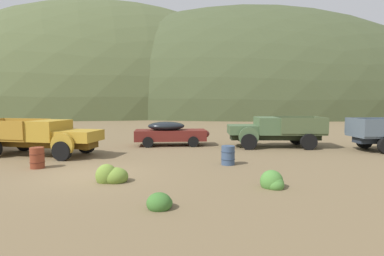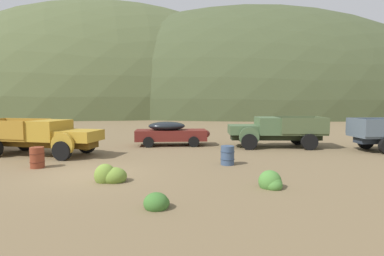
# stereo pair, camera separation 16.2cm
# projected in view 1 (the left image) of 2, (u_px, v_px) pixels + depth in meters

# --- Properties ---
(ground_plane) EXTENTS (300.00, 300.00, 0.00)m
(ground_plane) POSITION_uv_depth(u_px,v_px,m) (90.00, 175.00, 12.32)
(ground_plane) COLOR brown
(hill_far_left) EXTENTS (90.58, 73.97, 52.34)m
(hill_far_left) POSITION_uv_depth(u_px,v_px,m) (106.00, 112.00, 80.85)
(hill_far_left) COLOR #4C5633
(hill_far_left) RESTS_ON ground
(hill_distant) EXTENTS (90.08, 56.08, 45.61)m
(hill_distant) POSITION_uv_depth(u_px,v_px,m) (242.00, 113.00, 71.11)
(hill_distant) COLOR #424C2D
(hill_distant) RESTS_ON ground
(truck_mustard) EXTENTS (6.78, 3.23, 1.91)m
(truck_mustard) POSITION_uv_depth(u_px,v_px,m) (47.00, 137.00, 16.51)
(truck_mustard) COLOR #593D12
(truck_mustard) RESTS_ON ground
(car_oxblood) EXTENTS (5.02, 2.39, 1.57)m
(car_oxblood) POSITION_uv_depth(u_px,v_px,m) (173.00, 133.00, 20.32)
(car_oxblood) COLOR maroon
(car_oxblood) RESTS_ON ground
(truck_weathered_green) EXTENTS (5.93, 2.72, 1.91)m
(truck_weathered_green) POSITION_uv_depth(u_px,v_px,m) (269.00, 131.00, 19.57)
(truck_weathered_green) COLOR #232B1B
(truck_weathered_green) RESTS_ON ground
(oil_drum_spare) EXTENTS (0.63, 0.63, 0.91)m
(oil_drum_spare) POSITION_uv_depth(u_px,v_px,m) (37.00, 158.00, 13.48)
(oil_drum_spare) COLOR brown
(oil_drum_spare) RESTS_ON ground
(oil_drum_foreground) EXTENTS (0.65, 0.65, 0.87)m
(oil_drum_foreground) POSITION_uv_depth(u_px,v_px,m) (228.00, 155.00, 14.21)
(oil_drum_foreground) COLOR #384C6B
(oil_drum_foreground) RESTS_ON ground
(bush_lone_scrub) EXTENTS (0.78, 0.76, 0.77)m
(bush_lone_scrub) POSITION_uv_depth(u_px,v_px,m) (273.00, 183.00, 10.45)
(bush_lone_scrub) COLOR #4C8438
(bush_lone_scrub) RESTS_ON ground
(bush_near_barrel) EXTENTS (1.17, 0.83, 0.84)m
(bush_near_barrel) POSITION_uv_depth(u_px,v_px,m) (111.00, 176.00, 11.24)
(bush_near_barrel) COLOR olive
(bush_near_barrel) RESTS_ON ground
(bush_front_left) EXTENTS (0.70, 0.71, 0.58)m
(bush_front_left) POSITION_uv_depth(u_px,v_px,m) (160.00, 203.00, 8.48)
(bush_front_left) COLOR #3D702D
(bush_front_left) RESTS_ON ground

